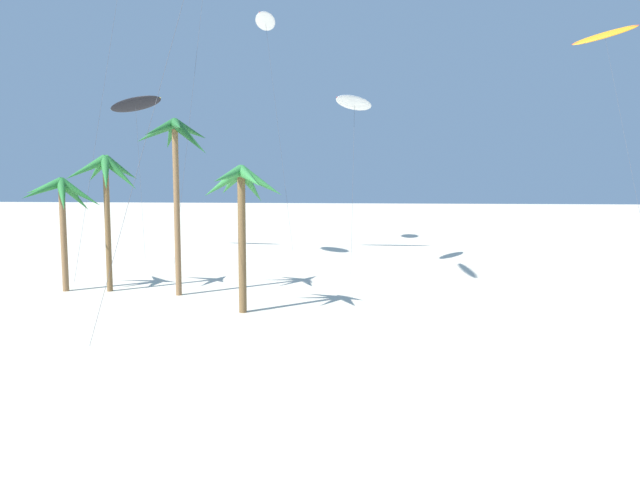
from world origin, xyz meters
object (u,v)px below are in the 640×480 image
Objects in this scene: palm_tree_3 at (241,193)px; flying_kite_2 at (605,35)px; flying_kite_1 at (135,104)px; palm_tree_1 at (106,180)px; flying_kite_6 at (355,103)px; palm_tree_0 at (62,198)px; flying_kite_8 at (266,21)px; palm_tree_2 at (175,146)px.

flying_kite_2 is (28.15, 33.51, 14.31)m from palm_tree_3.
flying_kite_1 is (-14.06, 22.07, 6.91)m from palm_tree_3.
flying_kite_6 is (13.50, 10.81, 5.44)m from palm_tree_1.
flying_kite_6 is at bearing 34.23° from palm_tree_0.
flying_kite_1 is at bearing 160.60° from flying_kite_6.
flying_kite_8 is (-31.77, -6.94, 0.29)m from flying_kite_2.
palm_tree_0 is 0.84× the size of palm_tree_1.
palm_tree_0 is 0.67× the size of palm_tree_2.
flying_kite_8 is (5.11, 21.94, 14.06)m from palm_tree_1.
palm_tree_0 is at bearing -176.98° from palm_tree_1.
flying_kite_2 reaches higher than flying_kite_8.
palm_tree_0 is 0.31× the size of flying_kite_2.
flying_kite_1 is at bearing 122.49° from palm_tree_3.
flying_kite_6 is at bearing 72.83° from palm_tree_3.
flying_kite_6 is (16.09, 10.95, 6.45)m from palm_tree_0.
flying_kite_8 is at bearing 97.76° from palm_tree_3.
palm_tree_1 reaches higher than palm_tree_0.
flying_kite_8 is (7.69, 22.07, 15.07)m from palm_tree_0.
palm_tree_2 is (6.85, -0.66, 2.85)m from palm_tree_0.
palm_tree_1 is 0.36× the size of flying_kite_2.
palm_tree_2 is at bearing -137.71° from flying_kite_2.
palm_tree_3 is at bearing -130.03° from flying_kite_2.
palm_tree_0 is 51.16m from flying_kite_2.
palm_tree_2 is at bearing -62.26° from flying_kite_1.
palm_tree_1 is 0.37× the size of flying_kite_8.
flying_kite_1 is 13.72m from flying_kite_8.
palm_tree_1 is 18.13m from flying_kite_6.
palm_tree_2 is at bearing -10.57° from palm_tree_1.
palm_tree_2 reaches higher than palm_tree_0.
palm_tree_1 is at bearing 169.43° from palm_tree_2.
flying_kite_8 is (-3.62, 26.57, 14.60)m from palm_tree_3.
flying_kite_1 is at bearing 98.88° from palm_tree_0.
palm_tree_3 is 17.24m from flying_kite_6.
palm_tree_3 is 27.07m from flying_kite_1.
flying_kite_1 is (-2.74, 17.58, 7.38)m from palm_tree_0.
palm_tree_2 is at bearing -92.14° from flying_kite_8.
flying_kite_6 is at bearing 38.68° from palm_tree_1.
palm_tree_1 is 4.71m from palm_tree_2.
flying_kite_8 reaches higher than flying_kite_1.
palm_tree_1 is 48.82m from flying_kite_2.
flying_kite_6 reaches higher than palm_tree_0.
palm_tree_2 is 0.45× the size of flying_kite_2.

